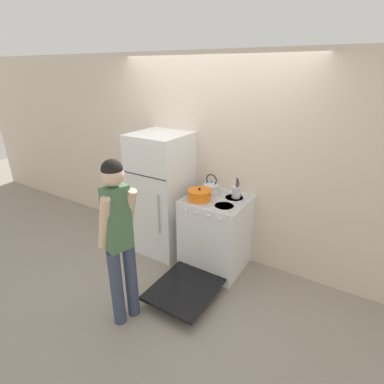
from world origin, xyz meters
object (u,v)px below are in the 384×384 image
Objects in this scene: refrigerator at (162,194)px; dutch_oven_pot at (199,195)px; stove_range at (214,235)px; tea_kettle at (211,187)px; person at (119,236)px; utensil_jar at (236,192)px.

refrigerator is 0.70m from dutch_oven_pot.
stove_range is 0.56m from dutch_oven_pot.
refrigerator is at bearing -168.85° from tea_kettle.
tea_kettle is at bearing 11.15° from refrigerator.
refrigerator is 1.35m from person.
stove_range is 5.49× the size of utensil_jar.
stove_range is 4.44× the size of dutch_oven_pot.
person is at bearing -69.17° from refrigerator.
person is (-0.34, -1.21, 0.49)m from stove_range.
tea_kettle is (0.67, 0.13, 0.20)m from refrigerator.
stove_range is at bearing -49.28° from tea_kettle.
person is (-0.20, -1.38, -0.05)m from tea_kettle.
stove_range is at bearing -0.47° from person.
stove_range is 1.35m from person.
refrigerator is 5.05× the size of dutch_oven_pot.
utensil_jar is at bearing 38.81° from dutch_oven_pot.
tea_kettle is (0.01, 0.27, 0.01)m from dutch_oven_pot.
utensil_jar is at bearing 44.89° from stove_range.
dutch_oven_pot is 1.24× the size of utensil_jar.
person is at bearing -98.04° from tea_kettle.
tea_kettle reaches higher than dutch_oven_pot.
tea_kettle is 0.92× the size of utensil_jar.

